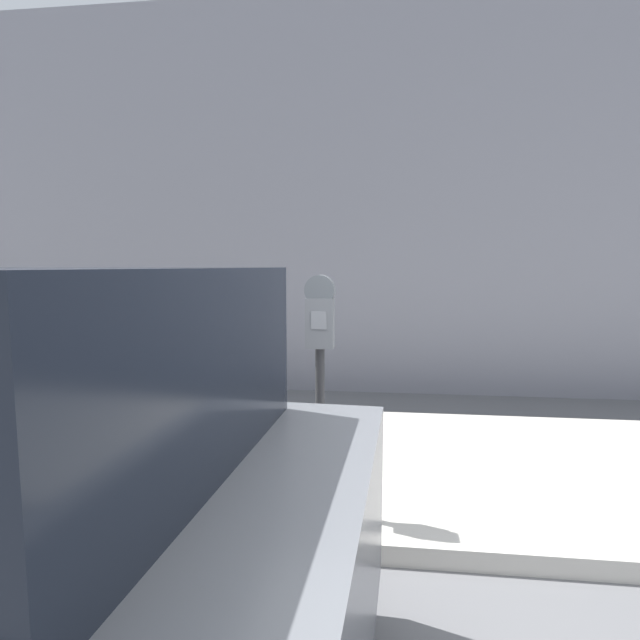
% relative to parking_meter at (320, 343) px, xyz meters
% --- Properties ---
extents(sidewalk, '(24.00, 2.80, 0.14)m').
position_rel_parking_meter_xyz_m(sidewalk, '(0.50, 0.98, -1.23)').
color(sidewalk, '#BCB7AD').
rests_on(sidewalk, ground_plane).
extents(building_facade, '(24.00, 0.30, 5.51)m').
position_rel_parking_meter_xyz_m(building_facade, '(0.50, 3.95, 1.46)').
color(building_facade, gray).
rests_on(building_facade, ground_plane).
extents(parking_meter, '(0.20, 0.14, 1.62)m').
position_rel_parking_meter_xyz_m(parking_meter, '(0.00, 0.00, 0.00)').
color(parking_meter, '#2D2D30').
rests_on(parking_meter, sidewalk).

